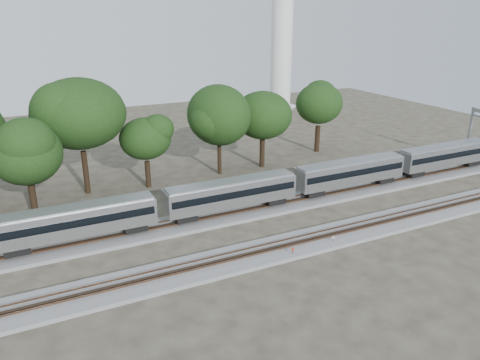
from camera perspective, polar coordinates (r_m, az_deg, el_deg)
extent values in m
plane|color=#383328|center=(50.47, -1.44, -7.58)|extent=(160.00, 160.00, 0.00)
cube|color=slate|center=(55.34, -4.05, -4.80)|extent=(160.00, 5.00, 0.40)
cube|color=brown|center=(54.55, -3.77, -4.65)|extent=(160.00, 0.08, 0.15)
cube|color=brown|center=(55.77, -4.34, -4.10)|extent=(160.00, 0.08, 0.15)
cube|color=slate|center=(47.20, 0.62, -9.37)|extent=(160.00, 5.00, 0.40)
cube|color=brown|center=(46.42, 1.03, -9.27)|extent=(160.00, 0.08, 0.15)
cube|color=brown|center=(47.54, 0.23, -8.52)|extent=(160.00, 0.08, 0.15)
cube|color=#ADAFB4|center=(51.14, -19.27, -4.69)|extent=(16.23, 2.80, 2.80)
cube|color=black|center=(51.03, -19.31, -4.41)|extent=(15.67, 2.85, 0.84)
cube|color=gray|center=(50.59, -19.46, -3.20)|extent=(15.86, 2.24, 0.33)
cube|color=black|center=(51.75, -25.52, -7.52)|extent=(2.43, 2.05, 0.84)
cube|color=black|center=(52.69, -12.72, -5.46)|extent=(2.43, 2.05, 0.84)
cube|color=#ADAFB4|center=(55.42, -1.06, -1.60)|extent=(16.23, 2.80, 2.80)
cube|color=black|center=(55.32, -1.06, -1.33)|extent=(15.67, 2.85, 0.84)
cube|color=gray|center=(54.91, -1.07, -0.20)|extent=(15.86, 2.24, 0.33)
cube|color=black|center=(54.11, -6.71, -4.39)|extent=(2.43, 2.05, 0.84)
cube|color=black|center=(58.64, 4.16, -2.33)|extent=(2.43, 2.05, 0.84)
cube|color=#ADAFB4|center=(64.39, 13.27, 0.96)|extent=(16.23, 2.80, 2.80)
cube|color=black|center=(64.31, 13.28, 1.20)|extent=(15.67, 2.85, 0.84)
cube|color=gray|center=(63.95, 13.37, 2.19)|extent=(15.86, 2.24, 0.33)
cube|color=black|center=(61.61, 8.87, -1.40)|extent=(2.43, 2.05, 0.84)
cube|color=black|center=(68.71, 16.97, 0.21)|extent=(2.43, 2.05, 0.84)
cube|color=#ADAFB4|center=(76.42, 23.61, 2.79)|extent=(16.23, 2.80, 2.80)
cube|color=black|center=(76.35, 23.64, 2.99)|extent=(15.67, 2.85, 0.84)
cube|color=gray|center=(76.05, 23.76, 3.83)|extent=(15.86, 2.24, 0.33)
cube|color=black|center=(72.69, 20.37, 0.89)|extent=(2.43, 2.05, 0.84)
cube|color=black|center=(81.37, 26.16, 2.03)|extent=(2.43, 2.05, 0.84)
cylinder|color=#512D19|center=(47.60, 6.42, -8.85)|extent=(0.07, 0.07, 0.98)
cylinder|color=#A9200C|center=(47.39, 6.44, -8.39)|extent=(0.34, 0.13, 0.35)
cylinder|color=#512D19|center=(50.69, 11.30, -7.30)|extent=(0.06, 0.06, 0.89)
cylinder|color=silver|center=(50.51, 11.33, -6.90)|extent=(0.32, 0.09, 0.32)
cube|color=#512D19|center=(49.06, 7.93, -8.44)|extent=(0.55, 0.38, 0.30)
cylinder|color=silver|center=(99.46, 5.05, 15.15)|extent=(4.33, 4.33, 30.33)
cone|color=silver|center=(101.35, 4.83, 7.80)|extent=(6.93, 6.93, 4.33)
cube|color=gray|center=(85.20, 26.16, 5.03)|extent=(0.34, 0.34, 8.75)
cylinder|color=black|center=(60.49, -23.86, -2.32)|extent=(0.70, 0.70, 4.32)
ellipsoid|color=black|center=(58.70, -24.65, 2.99)|extent=(8.15, 8.15, 6.93)
cylinder|color=black|center=(65.95, -18.28, 0.90)|extent=(0.70, 0.70, 5.88)
ellipsoid|color=black|center=(63.94, -19.05, 7.68)|extent=(11.09, 11.09, 9.43)
cylinder|color=black|center=(66.38, -11.16, 0.70)|extent=(0.70, 0.70, 3.77)
ellipsoid|color=black|center=(64.91, -11.46, 4.97)|extent=(7.11, 7.11, 6.04)
cylinder|color=black|center=(70.48, -2.52, 2.67)|extent=(0.70, 0.70, 4.86)
ellipsoid|color=black|center=(68.81, -2.60, 7.92)|extent=(9.17, 9.17, 7.79)
cylinder|color=black|center=(73.85, 2.71, 3.31)|extent=(0.70, 0.70, 4.45)
ellipsoid|color=black|center=(72.35, 2.79, 7.90)|extent=(8.40, 8.40, 7.14)
cylinder|color=black|center=(83.09, 9.40, 4.99)|extent=(0.70, 0.70, 4.57)
ellipsoid|color=black|center=(81.74, 9.64, 9.19)|extent=(8.61, 8.61, 7.32)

